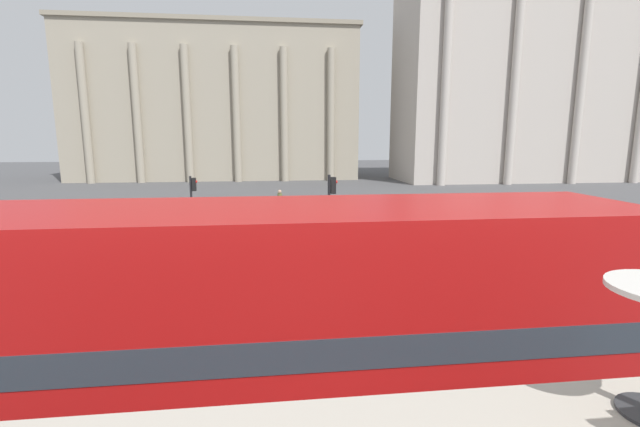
% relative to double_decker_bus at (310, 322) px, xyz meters
% --- Properties ---
extents(double_decker_bus, '(10.19, 2.75, 4.16)m').
position_rel_double_decker_bus_xyz_m(double_decker_bus, '(0.00, 0.00, 0.00)').
color(double_decker_bus, black).
rests_on(double_decker_bus, ground_plane).
extents(plaza_building_left, '(35.94, 13.93, 18.99)m').
position_rel_double_decker_bus_xyz_m(plaza_building_left, '(-7.27, 53.05, 7.17)').
color(plaza_building_left, '#A39984').
rests_on(plaza_building_left, ground_plane).
extents(plaza_building_right, '(30.15, 11.50, 26.02)m').
position_rel_double_decker_bus_xyz_m(plaza_building_right, '(30.14, 45.00, 10.69)').
color(plaza_building_right, '#BCB2A8').
rests_on(plaza_building_right, ground_plane).
extents(traffic_light_near, '(0.42, 0.24, 3.37)m').
position_rel_double_decker_bus_xyz_m(traffic_light_near, '(-3.58, 5.12, -0.11)').
color(traffic_light_near, black).
rests_on(traffic_light_near, ground_plane).
extents(traffic_light_mid, '(0.42, 0.24, 3.68)m').
position_rel_double_decker_bus_xyz_m(traffic_light_mid, '(1.93, 11.37, 0.08)').
color(traffic_light_mid, black).
rests_on(traffic_light_mid, ground_plane).
extents(traffic_light_far, '(0.42, 0.24, 3.21)m').
position_rel_double_decker_bus_xyz_m(traffic_light_far, '(-4.73, 16.98, -0.21)').
color(traffic_light_far, black).
rests_on(traffic_light_far, ground_plane).
extents(car_maroon, '(4.20, 1.93, 1.35)m').
position_rel_double_decker_bus_xyz_m(car_maroon, '(5.92, 15.42, -1.62)').
color(car_maroon, black).
rests_on(car_maroon, ground_plane).
extents(pedestrian_blue, '(0.32, 0.32, 1.69)m').
position_rel_double_decker_bus_xyz_m(pedestrian_blue, '(0.13, 8.65, -1.35)').
color(pedestrian_blue, '#282B33').
rests_on(pedestrian_blue, ground_plane).
extents(pedestrian_black, '(0.32, 0.32, 1.67)m').
position_rel_double_decker_bus_xyz_m(pedestrian_black, '(2.07, 12.23, -1.37)').
color(pedestrian_black, '#282B33').
rests_on(pedestrian_black, ground_plane).
extents(pedestrian_olive, '(0.32, 0.32, 1.79)m').
position_rel_double_decker_bus_xyz_m(pedestrian_olive, '(0.01, 22.16, -1.29)').
color(pedestrian_olive, '#282B33').
rests_on(pedestrian_olive, ground_plane).
extents(pedestrian_white, '(0.32, 0.32, 1.79)m').
position_rel_double_decker_bus_xyz_m(pedestrian_white, '(10.06, 19.07, -1.29)').
color(pedestrian_white, '#282B33').
rests_on(pedestrian_white, ground_plane).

